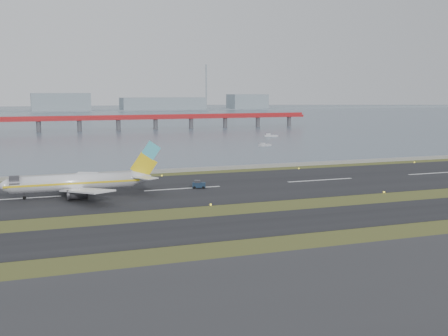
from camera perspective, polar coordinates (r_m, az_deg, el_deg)
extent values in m
plane|color=#354B1A|center=(116.04, -0.17, -4.56)|extent=(1000.00, 1000.00, 0.00)
cube|color=#2F2F32|center=(68.98, 15.95, -13.62)|extent=(1000.00, 50.00, 0.10)
cube|color=black|center=(105.11, 2.05, -5.85)|extent=(1000.00, 18.00, 0.10)
cube|color=black|center=(144.09, -4.22, -2.12)|extent=(1000.00, 45.00, 0.10)
cube|color=gray|center=(172.73, -6.93, -0.34)|extent=(1000.00, 2.50, 1.00)
cube|color=#4A596A|center=(568.48, -16.14, 5.04)|extent=(1400.00, 800.00, 1.30)
cube|color=#A81C20|center=(361.80, -10.70, 4.96)|extent=(260.00, 5.00, 1.60)
cube|color=#A81C20|center=(361.73, -10.70, 5.20)|extent=(260.00, 0.40, 1.40)
cylinder|color=#4C4C51|center=(362.04, -10.68, 4.25)|extent=(2.80, 2.80, 7.00)
cylinder|color=#4C4C51|center=(389.23, 3.45, 4.61)|extent=(2.80, 2.80, 7.00)
cube|color=gray|center=(728.07, -17.01, 5.55)|extent=(1400.00, 80.00, 1.00)
cube|color=gray|center=(728.38, -16.26, 6.45)|extent=(70.00, 35.00, 22.00)
cube|color=gray|center=(748.40, -6.21, 6.52)|extent=(110.00, 35.00, 16.00)
cube|color=gray|center=(785.65, 2.38, 6.76)|extent=(50.00, 35.00, 20.00)
cylinder|color=gray|center=(764.75, -1.82, 8.23)|extent=(1.80, 1.80, 60.00)
cylinder|color=white|center=(137.21, -15.08, -1.41)|extent=(28.00, 3.80, 3.80)
cone|color=white|center=(136.83, -21.60, -1.72)|extent=(3.20, 3.80, 3.80)
cone|color=white|center=(139.41, -8.44, -0.96)|extent=(5.00, 3.80, 3.80)
cube|color=yellow|center=(135.32, -15.01, -1.53)|extent=(31.00, 0.06, 0.45)
cube|color=yellow|center=(139.10, -15.15, -1.29)|extent=(31.00, 0.06, 0.45)
cube|color=white|center=(129.18, -13.77, -2.25)|extent=(11.31, 15.89, 1.66)
cube|color=white|center=(145.87, -14.50, -1.13)|extent=(11.31, 15.89, 1.66)
cylinder|color=#333237|center=(131.67, -14.61, -2.61)|extent=(4.20, 2.10, 2.10)
cylinder|color=#333237|center=(143.45, -15.07, -1.78)|extent=(4.20, 2.10, 2.10)
cube|color=yellow|center=(139.16, -8.15, 0.24)|extent=(6.80, 0.35, 6.85)
cube|color=#4DC7DC|center=(139.12, -7.41, 1.79)|extent=(4.85, 0.37, 4.90)
cube|color=white|center=(135.71, -8.00, -0.97)|extent=(5.64, 6.80, 0.22)
cube|color=white|center=(143.08, -8.64, -0.53)|extent=(5.64, 6.80, 0.22)
cylinder|color=black|center=(137.27, -19.62, -2.89)|extent=(0.80, 0.28, 0.80)
cylinder|color=black|center=(135.09, -14.30, -2.80)|extent=(1.00, 0.38, 1.00)
cylinder|color=black|center=(140.57, -14.53, -2.39)|extent=(1.00, 0.38, 1.00)
cube|color=#15273C|center=(144.36, -2.55, -1.73)|extent=(3.74, 2.84, 1.24)
cube|color=#333237|center=(144.24, -2.72, -1.40)|extent=(1.88, 1.94, 0.73)
cylinder|color=black|center=(143.68, -3.02, -2.01)|extent=(0.79, 0.53, 0.73)
cylinder|color=black|center=(145.31, -2.99, -1.90)|extent=(0.79, 0.53, 0.73)
cylinder|color=black|center=(143.62, -2.11, -2.01)|extent=(0.79, 0.53, 0.73)
cylinder|color=black|center=(145.25, -2.09, -1.89)|extent=(0.79, 0.53, 0.73)
cube|color=silver|center=(254.86, 4.17, 2.31)|extent=(6.97, 4.59, 0.86)
cube|color=silver|center=(253.74, 3.95, 2.46)|extent=(2.36, 2.16, 0.86)
cube|color=silver|center=(308.04, 4.81, 3.26)|extent=(7.77, 4.48, 0.95)
cube|color=silver|center=(307.79, 4.52, 3.42)|extent=(2.54, 2.26, 0.95)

